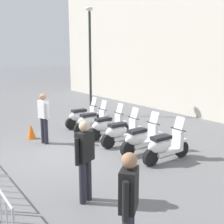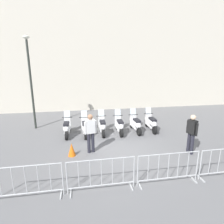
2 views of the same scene
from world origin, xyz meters
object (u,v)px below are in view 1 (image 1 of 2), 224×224
(motorcycle_4, at_px, (141,139))
(traffic_cone, at_px, (31,131))
(officer_near_row_end, at_px, (85,157))
(officer_mid_plaza, at_px, (44,116))
(motorcycle_1, at_px, (92,122))
(officer_by_barriers, at_px, (129,204))
(motorcycle_2, at_px, (107,126))
(motorcycle_5, at_px, (165,146))
(motorcycle_0, at_px, (83,117))
(street_lamp, at_px, (90,51))
(motorcycle_3, at_px, (121,132))

(motorcycle_4, height_order, traffic_cone, motorcycle_4)
(officer_near_row_end, xyz_separation_m, officer_mid_plaza, (-4.18, 0.94, 0.00))
(motorcycle_1, distance_m, motorcycle_4, 2.83)
(officer_by_barriers, bearing_deg, officer_near_row_end, 165.98)
(motorcycle_1, relative_size, motorcycle_4, 1.00)
(motorcycle_2, relative_size, officer_near_row_end, 1.00)
(motorcycle_2, bearing_deg, motorcycle_5, -0.76)
(officer_by_barriers, bearing_deg, officer_mid_plaza, 166.91)
(motorcycle_0, relative_size, street_lamp, 0.33)
(street_lamp, relative_size, officer_by_barriers, 3.02)
(motorcycle_2, height_order, motorcycle_3, same)
(motorcycle_4, distance_m, officer_mid_plaza, 3.39)
(officer_by_barriers, distance_m, traffic_cone, 7.10)
(motorcycle_2, relative_size, motorcycle_3, 1.00)
(motorcycle_0, relative_size, traffic_cone, 3.13)
(street_lamp, bearing_deg, motorcycle_0, -40.68)
(motorcycle_4, bearing_deg, street_lamp, 162.33)
(motorcycle_4, relative_size, officer_mid_plaza, 1.00)
(motorcycle_2, bearing_deg, street_lamp, 155.49)
(motorcycle_4, distance_m, motorcycle_5, 0.94)
(motorcycle_1, bearing_deg, officer_mid_plaza, -86.37)
(motorcycle_1, xyz_separation_m, officer_mid_plaza, (0.13, -2.02, 0.53))
(street_lamp, height_order, officer_mid_plaza, street_lamp)
(motorcycle_2, bearing_deg, motorcycle_1, -176.91)
(officer_near_row_end, bearing_deg, motorcycle_0, 149.40)
(motorcycle_0, relative_size, officer_by_barriers, 1.00)
(motorcycle_0, distance_m, motorcycle_4, 3.78)
(motorcycle_4, bearing_deg, traffic_cone, -148.74)
(motorcycle_4, bearing_deg, officer_by_barriers, -44.91)
(officer_mid_plaza, height_order, officer_by_barriers, same)
(traffic_cone, bearing_deg, officer_mid_plaza, 10.87)
(motorcycle_2, height_order, street_lamp, street_lamp)
(motorcycle_3, relative_size, motorcycle_4, 1.00)
(motorcycle_3, bearing_deg, street_lamp, 158.89)
(motorcycle_2, distance_m, motorcycle_3, 0.95)
(motorcycle_2, relative_size, traffic_cone, 3.14)
(motorcycle_0, height_order, motorcycle_5, same)
(officer_near_row_end, relative_size, traffic_cone, 3.15)
(motorcycle_0, xyz_separation_m, officer_near_row_end, (5.25, -3.11, 0.53))
(motorcycle_3, xyz_separation_m, traffic_cone, (-2.58, -2.13, -0.18))
(motorcycle_5, xyz_separation_m, street_lamp, (-6.59, 1.75, 2.74))
(motorcycle_1, distance_m, officer_mid_plaza, 2.09)
(motorcycle_5, relative_size, officer_near_row_end, 1.00)
(motorcycle_2, bearing_deg, officer_mid_plaza, -111.47)
(motorcycle_4, bearing_deg, motorcycle_1, 179.31)
(motorcycle_0, xyz_separation_m, traffic_cone, (0.24, -2.33, -0.18))
(motorcycle_0, height_order, motorcycle_4, same)
(motorcycle_0, height_order, motorcycle_1, same)
(motorcycle_0, height_order, officer_by_barriers, officer_by_barriers)
(motorcycle_3, bearing_deg, traffic_cone, -140.51)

